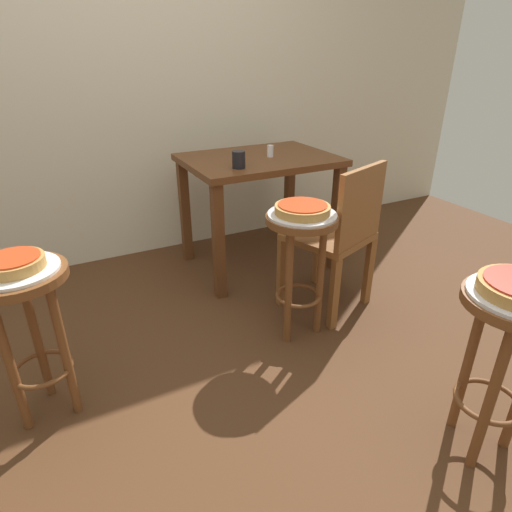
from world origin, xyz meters
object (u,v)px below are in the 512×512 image
object	(u,v)px
stool_foreground	(506,343)
stool_leftside	(300,250)
cup_near_edge	(239,160)
stool_middle	(27,314)
serving_plate_middle	(15,270)
condiment_shaker	(270,151)
pizza_middle	(13,263)
dining_table	(259,176)
wooden_chair	(339,234)
serving_plate_leftside	(302,215)
pizza_leftside	(302,209)

from	to	relation	value
stool_foreground	stool_leftside	distance (m)	0.97
stool_foreground	cup_near_edge	world-z (taller)	cup_near_edge
stool_middle	serving_plate_middle	world-z (taller)	serving_plate_middle
cup_near_edge	condiment_shaker	world-z (taller)	cup_near_edge
serving_plate_middle	pizza_middle	xyz separation A→B (m)	(0.00, 0.00, 0.03)
stool_middle	dining_table	bearing A→B (deg)	30.27
wooden_chair	serving_plate_leftside	bearing A→B (deg)	-161.59
stool_middle	serving_plate_middle	xyz separation A→B (m)	(0.00, 0.00, 0.19)
condiment_shaker	serving_plate_leftside	bearing A→B (deg)	-108.33
cup_near_edge	stool_leftside	bearing A→B (deg)	-86.28
stool_middle	dining_table	world-z (taller)	dining_table
pizza_leftside	cup_near_edge	xyz separation A→B (m)	(-0.04, 0.61, 0.11)
serving_plate_middle	cup_near_edge	distance (m)	1.33
serving_plate_leftside	pizza_middle	bearing A→B (deg)	-179.62
stool_leftside	serving_plate_leftside	bearing A→B (deg)	0.00
dining_table	cup_near_edge	size ratio (longest dim) A/B	9.71
stool_foreground	serving_plate_middle	distance (m)	1.72
stool_leftside	wooden_chair	world-z (taller)	wooden_chair
stool_middle	cup_near_edge	bearing A→B (deg)	27.94
wooden_chair	pizza_leftside	bearing A→B (deg)	-161.59
pizza_middle	pizza_leftside	world-z (taller)	same
stool_leftside	wooden_chair	distance (m)	0.33
dining_table	stool_middle	bearing A→B (deg)	-149.73
stool_leftside	cup_near_edge	world-z (taller)	cup_near_edge
serving_plate_leftside	pizza_leftside	world-z (taller)	pizza_leftside
condiment_shaker	wooden_chair	world-z (taller)	wooden_chair
cup_near_edge	condiment_shaker	distance (m)	0.34
serving_plate_leftside	cup_near_edge	distance (m)	0.63
stool_leftside	serving_plate_leftside	distance (m)	0.19
dining_table	wooden_chair	size ratio (longest dim) A/B	1.11
stool_leftside	pizza_leftside	world-z (taller)	pizza_leftside
condiment_shaker	stool_foreground	bearing A→B (deg)	-91.40
stool_middle	stool_leftside	world-z (taller)	same
stool_middle	wooden_chair	size ratio (longest dim) A/B	0.77
cup_near_edge	wooden_chair	xyz separation A→B (m)	(0.35, -0.51, -0.33)
serving_plate_middle	dining_table	bearing A→B (deg)	30.27
stool_leftside	dining_table	xyz separation A→B (m)	(0.20, 0.81, 0.15)
serving_plate_middle	stool_leftside	distance (m)	1.23
wooden_chair	dining_table	bearing A→B (deg)	99.33
dining_table	cup_near_edge	world-z (taller)	cup_near_edge
dining_table	cup_near_edge	bearing A→B (deg)	-139.73
cup_near_edge	wooden_chair	size ratio (longest dim) A/B	0.11
serving_plate_leftside	condiment_shaker	xyz separation A→B (m)	(0.26, 0.78, 0.13)
pizza_middle	cup_near_edge	distance (m)	1.33
serving_plate_middle	dining_table	world-z (taller)	dining_table
stool_middle	serving_plate_leftside	xyz separation A→B (m)	(1.21, 0.01, 0.19)
serving_plate_leftside	dining_table	xyz separation A→B (m)	(0.20, 0.81, -0.04)
serving_plate_middle	pizza_leftside	distance (m)	1.21
stool_foreground	wooden_chair	size ratio (longest dim) A/B	0.77
serving_plate_middle	pizza_middle	bearing A→B (deg)	90.00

